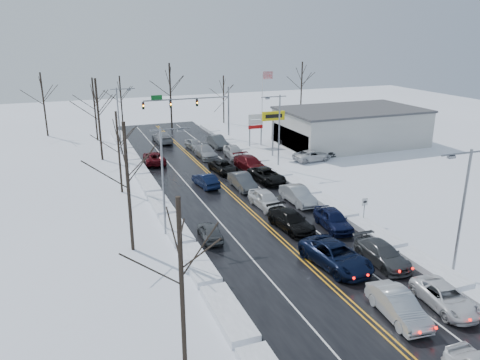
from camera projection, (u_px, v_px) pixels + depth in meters
name	position (u px, v px, depth m)	size (l,w,h in m)	color
ground	(243.00, 205.00, 45.42)	(160.00, 160.00, 0.00)	white
road_surface	(236.00, 198.00, 47.19)	(14.00, 84.00, 0.01)	black
snow_bank_left	(162.00, 208.00, 44.61)	(1.74, 72.00, 0.51)	white
snow_bank_right	(303.00, 189.00, 49.78)	(1.74, 72.00, 0.51)	white
traffic_signal_mast	(197.00, 105.00, 69.80)	(13.28, 0.39, 8.00)	slate
tires_plus_sign	(273.00, 119.00, 61.68)	(3.20, 0.34, 6.00)	slate
used_vehicles_sign	(256.00, 123.00, 67.54)	(2.20, 0.22, 4.65)	slate
speed_limit_sign	(364.00, 206.00, 40.60)	(0.55, 0.09, 2.35)	slate
flagpole	(263.00, 97.00, 75.44)	(1.87, 1.20, 10.00)	silver
dealership_building	(350.00, 126.00, 68.77)	(20.40, 12.40, 5.30)	#BBBBB6
streetlight_se	(461.00, 204.00, 30.61)	(3.20, 0.25, 9.00)	slate
streetlight_ne	(278.00, 126.00, 55.51)	(3.20, 0.25, 9.00)	slate
streetlight_sw	(165.00, 173.00, 37.41)	(3.20, 0.25, 9.00)	slate
streetlight_nw	(120.00, 116.00, 62.31)	(3.20, 0.25, 9.00)	slate
tree_left_a	(180.00, 251.00, 21.97)	(3.60, 3.60, 9.00)	#2D231C
tree_left_b	(126.00, 163.00, 34.03)	(4.00, 4.00, 10.00)	#2D231C
tree_left_c	(118.00, 137.00, 47.14)	(3.40, 3.40, 8.50)	#2D231C
tree_left_d	(97.00, 104.00, 58.92)	(4.20, 4.20, 10.50)	#2D231C
tree_left_e	(94.00, 97.00, 69.94)	(3.80, 3.80, 9.50)	#2D231C
tree_far_a	(42.00, 92.00, 72.72)	(4.00, 4.00, 10.00)	#2D231C
tree_far_b	(121.00, 92.00, 77.91)	(3.60, 3.60, 9.00)	#2D231C
tree_far_c	(170.00, 83.00, 78.42)	(4.40, 4.40, 11.00)	#2D231C
tree_far_d	(223.00, 90.00, 83.69)	(3.40, 3.40, 8.50)	#2D231C
tree_far_e	(302.00, 79.00, 89.16)	(4.20, 4.20, 10.50)	#2D231C
queued_car_1	(397.00, 317.00, 27.63)	(1.68, 4.80, 1.58)	#B0B3B8
queued_car_2	(335.00, 266.00, 33.63)	(2.82, 6.11, 1.70)	black
queued_car_3	(291.00, 229.00, 39.88)	(2.19, 5.38, 1.56)	black
queued_car_4	(266.00, 207.00, 44.74)	(1.94, 4.83, 1.64)	silver
queued_car_5	(242.00, 188.00, 50.07)	(1.72, 4.93, 1.62)	#444649
queued_car_6	(224.00, 173.00, 55.67)	(2.30, 4.99, 1.39)	black
queued_car_7	(206.00, 158.00, 62.24)	(2.19, 5.39, 1.56)	#919398
queued_car_8	(194.00, 149.00, 66.80)	(1.65, 4.10, 1.40)	#9FA2A7
queued_car_10	(444.00, 307.00, 28.66)	(2.22, 4.81, 1.34)	silver
queued_car_11	(381.00, 263.00, 34.06)	(2.09, 5.15, 1.49)	#3C3E41
queued_car_12	(333.00, 228.00, 40.03)	(1.98, 4.93, 1.68)	black
queued_car_13	(298.00, 203.00, 45.86)	(1.75, 5.01, 1.65)	#A1A4A9
queued_car_14	(267.00, 182.00, 52.26)	(2.54, 5.51, 1.53)	black
queued_car_15	(250.00, 170.00, 56.55)	(2.37, 5.83, 1.69)	#4F0A0F
queued_car_16	(234.00, 158.00, 62.12)	(2.00, 4.96, 1.69)	silver
queued_car_17	(217.00, 147.00, 67.84)	(1.75, 5.01, 1.65)	#474A4C
oncoming_car_0	(206.00, 187.00, 50.68)	(1.54, 4.42, 1.46)	black
oncoming_car_1	(154.00, 163.00, 59.53)	(2.50, 5.43, 1.51)	#500A10
oncoming_car_2	(163.00, 142.00, 70.57)	(2.25, 5.53, 1.60)	gray
oncoming_car_3	(210.00, 239.00, 37.96)	(1.60, 3.97, 1.35)	#46494B
parked_car_0	(312.00, 161.00, 60.67)	(2.35, 5.10, 1.42)	silver
parked_car_1	(320.00, 154.00, 64.23)	(2.30, 5.66, 1.64)	#3E4143
parked_car_2	(281.00, 143.00, 70.46)	(1.92, 4.77, 1.63)	black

